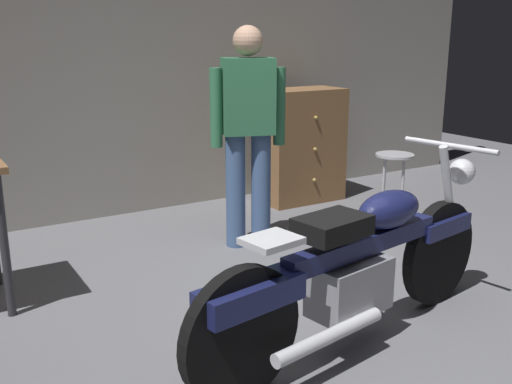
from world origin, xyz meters
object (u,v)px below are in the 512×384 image
(motorcycle, at_px, (359,264))
(person_standing, at_px, (248,128))
(shop_stool, at_px, (394,170))
(wooden_dresser, at_px, (301,145))

(motorcycle, xyz_separation_m, person_standing, (0.28, 1.62, 0.48))
(motorcycle, height_order, shop_stool, motorcycle)
(person_standing, height_order, wooden_dresser, person_standing)
(motorcycle, distance_m, wooden_dresser, 2.84)
(shop_stool, bearing_deg, motorcycle, -138.65)
(person_standing, distance_m, shop_stool, 1.36)
(motorcycle, distance_m, person_standing, 1.71)
(motorcycle, xyz_separation_m, shop_stool, (1.54, 1.36, 0.05))
(shop_stool, xyz_separation_m, wooden_dresser, (-0.16, 1.12, 0.05))
(shop_stool, relative_size, wooden_dresser, 0.58)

